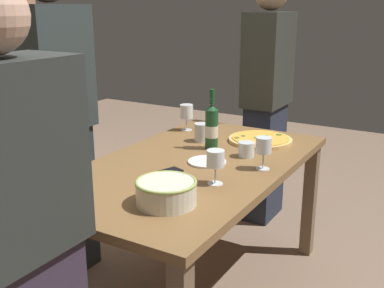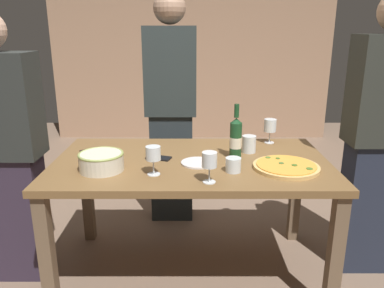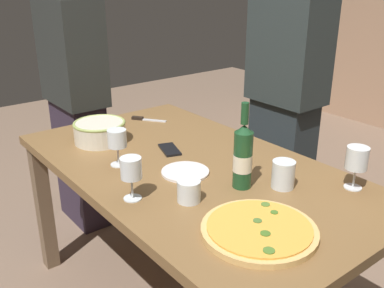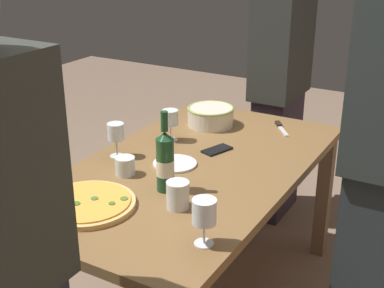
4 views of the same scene
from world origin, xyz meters
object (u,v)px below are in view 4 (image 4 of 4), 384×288
Objects in this scene: pizza at (87,204)px; side_plate at (175,164)px; wine_glass_near_pizza at (204,214)px; cup_ceramic at (178,195)px; cup_amber at (125,166)px; wine_bottle at (165,161)px; wine_glass_far_left at (170,119)px; pizza_knife at (280,127)px; cell_phone at (217,150)px; person_host at (279,92)px; wine_glass_by_bottle at (116,133)px; serving_bowl at (211,115)px; person_guest_right at (381,155)px; dining_table at (192,184)px.

pizza is 0.49m from side_plate.
wine_glass_near_pizza is 1.56× the size of cup_ceramic.
wine_bottle is at bearing 81.10° from cup_amber.
cup_ceramic is at bearing 33.49° from side_plate.
wine_glass_far_left is 0.91× the size of pizza_knife.
person_host is at bearing -68.34° from cell_phone.
pizza_knife is (-0.89, 0.13, -0.12)m from wine_bottle.
wine_glass_by_bottle is 0.31m from wine_glass_far_left.
serving_bowl is at bearing -164.99° from wine_bottle.
serving_bowl is at bearing -37.98° from cell_phone.
wine_glass_far_left is (-0.29, 0.11, -0.00)m from wine_glass_by_bottle.
serving_bowl is 1.27× the size of side_plate.
wine_bottle reaches higher than wine_glass_near_pizza.
person_guest_right reaches higher than pizza.
wine_glass_far_left is 1.48× the size of cup_ceramic.
pizza is (0.52, -0.15, 0.11)m from dining_table.
side_plate is at bearing 11.30° from serving_bowl.
dining_table is at bearing 105.03° from wine_glass_by_bottle.
wine_glass_near_pizza is at bearing 89.59° from pizza.
side_plate is at bearing -18.96° from pizza_knife.
wine_glass_by_bottle reaches higher than wine_glass_far_left.
wine_glass_near_pizza is 0.62m from cup_amber.
cup_ceramic reaches higher than cup_amber.
serving_bowl is at bearing -152.85° from wine_glass_near_pizza.
cup_ceramic is at bearing 22.38° from dining_table.
serving_bowl is at bearing -168.70° from side_plate.
cup_ceramic reaches higher than pizza.
side_plate is (-0.48, 0.08, -0.01)m from pizza.
cup_ceramic is (0.10, 0.12, -0.07)m from wine_bottle.
serving_bowl is 1.70× the size of cell_phone.
dining_table is 0.41m from wine_glass_by_bottle.
wine_glass_near_pizza is (0.53, 0.35, 0.21)m from dining_table.
serving_bowl is 1.54× the size of wine_glass_by_bottle.
wine_bottle is 0.27m from side_plate.
serving_bowl is 1.50× the size of wine_glass_near_pizza.
dining_table is at bearing -0.00° from person_guest_right.
wine_bottle reaches higher than pizza_knife.
side_plate is at bearing -139.66° from wine_glass_near_pizza.
wine_bottle is 3.91× the size of cup_amber.
wine_glass_far_left is at bearing -141.04° from wine_glass_near_pizza.
dining_table is at bearing 0.00° from person_host.
serving_bowl is 0.15× the size of person_host.
side_plate is at bearing 1.67° from person_guest_right.
person_host reaches higher than side_plate.
cup_ceramic is at bearing 68.67° from cup_amber.
side_plate reaches higher than dining_table.
person_guest_right is at bearing 101.67° from dining_table.
cup_amber is at bearing 47.62° from wine_glass_by_bottle.
wine_glass_far_left reaches higher than cell_phone.
wine_glass_by_bottle is at bearing -79.10° from side_plate.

